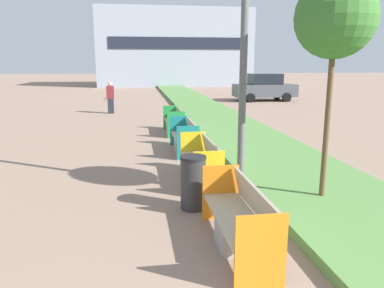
% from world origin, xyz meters
% --- Properties ---
extents(planter_grass_strip, '(2.80, 120.00, 0.18)m').
position_xyz_m(planter_grass_strip, '(3.20, 12.00, 0.09)').
color(planter_grass_strip, '#568442').
rests_on(planter_grass_strip, ground).
extents(building_backdrop, '(16.91, 7.55, 8.34)m').
position_xyz_m(building_backdrop, '(4.00, 43.17, 4.17)').
color(building_backdrop, '#939EAD').
rests_on(building_backdrop, ground).
extents(bench_orange_frame, '(0.65, 2.12, 0.94)m').
position_xyz_m(bench_orange_frame, '(0.94, 3.91, 0.37)').
color(bench_orange_frame, '#9E9B96').
rests_on(bench_orange_frame, ground).
extents(bench_yellow_frame, '(0.65, 2.11, 0.94)m').
position_xyz_m(bench_yellow_frame, '(0.94, 7.01, 0.37)').
color(bench_yellow_frame, '#9E9B96').
rests_on(bench_yellow_frame, ground).
extents(bench_teal_frame, '(0.65, 1.98, 0.94)m').
position_xyz_m(bench_teal_frame, '(0.94, 9.90, 0.36)').
color(bench_teal_frame, '#9E9B96').
rests_on(bench_teal_frame, ground).
extents(bench_green_frame, '(0.65, 1.91, 0.94)m').
position_xyz_m(bench_green_frame, '(0.94, 12.92, 0.36)').
color(bench_green_frame, '#9E9B96').
rests_on(bench_green_frame, ground).
extents(litter_bin, '(0.47, 0.47, 0.98)m').
position_xyz_m(litter_bin, '(0.51, 5.47, 0.49)').
color(litter_bin, '#2D2D30').
rests_on(litter_bin, ground).
extents(sapling_tree_near, '(1.39, 1.39, 4.05)m').
position_xyz_m(sapling_tree_near, '(2.92, 5.31, 3.33)').
color(sapling_tree_near, brown).
rests_on(sapling_tree_near, ground).
extents(pedestrian_walking, '(0.53, 0.24, 1.63)m').
position_xyz_m(pedestrian_walking, '(-1.78, 18.98, 0.82)').
color(pedestrian_walking, '#232633').
rests_on(pedestrian_walking, ground).
extents(parked_car_distant, '(4.21, 2.00, 1.86)m').
position_xyz_m(parked_car_distant, '(8.35, 24.07, 0.91)').
color(parked_car_distant, '#474C51').
rests_on(parked_car_distant, ground).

